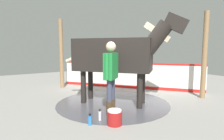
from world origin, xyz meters
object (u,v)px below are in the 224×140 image
at_px(bottle_shampoo, 100,115).
at_px(bottle_spray, 90,120).
at_px(handler, 111,72).
at_px(horse, 117,54).
at_px(wash_bucket, 114,117).

bearing_deg(bottle_shampoo, bottle_spray, -159.77).
bearing_deg(bottle_spray, bottle_shampoo, 20.23).
bearing_deg(handler, bottle_shampoo, 76.01).
relative_size(handler, bottle_spray, 7.22).
xyz_separation_m(handler, bottle_spray, (-0.72, -0.32, -0.93)).
bearing_deg(handler, horse, -83.03).
bearing_deg(horse, bottle_shampoo, -89.90).
bearing_deg(wash_bucket, bottle_spray, 149.70).
xyz_separation_m(horse, bottle_spray, (-1.35, -1.00, -1.33)).
relative_size(bottle_shampoo, bottle_spray, 1.06).
distance_m(handler, bottle_shampoo, 1.04).
xyz_separation_m(handler, wash_bucket, (-0.27, -0.58, -0.88)).
distance_m(horse, wash_bucket, 2.02).
distance_m(horse, bottle_spray, 2.15).
bearing_deg(horse, wash_bucket, -75.68).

